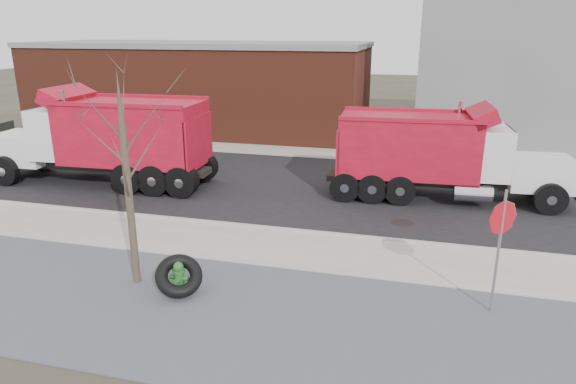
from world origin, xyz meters
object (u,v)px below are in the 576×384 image
(stop_sign, at_px, (501,231))
(dump_truck_red_b, at_px, (106,136))
(fire_hydrant, at_px, (179,280))
(dump_truck_red_a, at_px, (438,152))
(truck_tire, at_px, (179,276))

(stop_sign, distance_m, dump_truck_red_b, 15.35)
(fire_hydrant, xyz_separation_m, stop_sign, (7.05, 1.01, 1.55))
(fire_hydrant, bearing_deg, dump_truck_red_a, 56.28)
(stop_sign, height_order, dump_truck_red_a, dump_truck_red_a)
(dump_truck_red_a, bearing_deg, stop_sign, -85.22)
(fire_hydrant, bearing_deg, stop_sign, 7.86)
(dump_truck_red_b, bearing_deg, dump_truck_red_a, -176.41)
(truck_tire, relative_size, stop_sign, 0.52)
(fire_hydrant, xyz_separation_m, dump_truck_red_a, (5.93, 8.98, 1.38))
(dump_truck_red_b, bearing_deg, fire_hydrant, 129.20)
(stop_sign, relative_size, dump_truck_red_a, 0.33)
(stop_sign, bearing_deg, fire_hydrant, 170.66)
(truck_tire, height_order, stop_sign, stop_sign)
(truck_tire, height_order, dump_truck_red_a, dump_truck_red_a)
(dump_truck_red_a, height_order, dump_truck_red_b, dump_truck_red_b)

